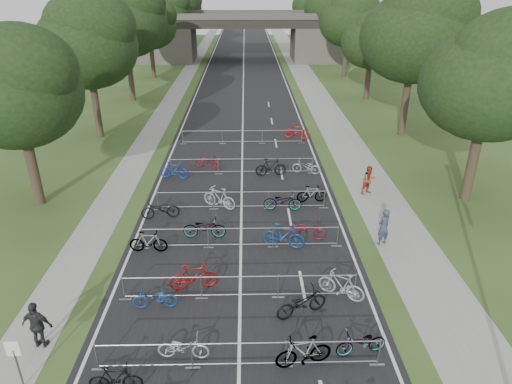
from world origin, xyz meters
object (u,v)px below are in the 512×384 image
park_sign (15,356)px  pedestrian_c (37,325)px  overpass_bridge (243,36)px  pedestrian_b (369,180)px  pedestrian_a (383,227)px

park_sign → pedestrian_c: pedestrian_c is taller
overpass_bridge → pedestrian_c: size_ratio=16.84×
park_sign → pedestrian_b: bearing=44.0°
pedestrian_c → pedestrian_a: bearing=-146.9°
park_sign → pedestrian_b: (14.32, 13.85, -0.40)m
park_sign → pedestrian_b: size_ratio=1.05×
pedestrian_a → pedestrian_c: pedestrian_a is taller
pedestrian_b → park_sign: bearing=-161.1°
overpass_bridge → pedestrian_b: size_ratio=17.90×
pedestrian_b → pedestrian_c: size_ratio=0.94×
park_sign → pedestrian_a: pedestrian_a is taller
pedestrian_a → pedestrian_c: bearing=-2.0°
overpass_bridge → pedestrian_b: (7.52, -48.15, -2.67)m
park_sign → overpass_bridge: bearing=83.7°
pedestrian_a → pedestrian_c: size_ratio=1.02×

